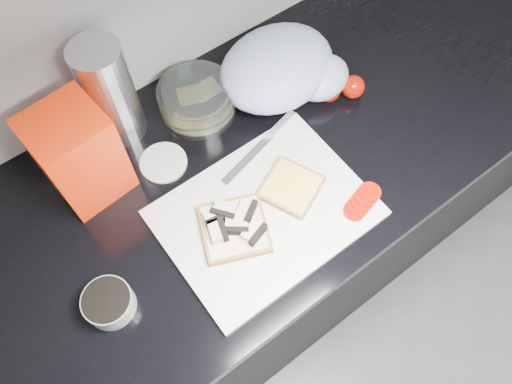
% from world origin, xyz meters
% --- Properties ---
extents(base_cabinet, '(3.50, 0.60, 0.86)m').
position_xyz_m(base_cabinet, '(0.00, 1.20, 0.43)').
color(base_cabinet, black).
rests_on(base_cabinet, ground).
extents(countertop, '(3.50, 0.64, 0.04)m').
position_xyz_m(countertop, '(0.00, 1.20, 0.88)').
color(countertop, black).
rests_on(countertop, base_cabinet).
extents(cutting_board, '(0.40, 0.30, 0.01)m').
position_xyz_m(cutting_board, '(-0.03, 1.08, 0.91)').
color(cutting_board, silver).
rests_on(cutting_board, countertop).
extents(bread_left, '(0.17, 0.17, 0.04)m').
position_xyz_m(bread_left, '(-0.10, 1.08, 0.92)').
color(bread_left, '#F7E6AE').
rests_on(bread_left, cutting_board).
extents(bread_right, '(0.15, 0.15, 0.02)m').
position_xyz_m(bread_right, '(0.04, 1.09, 0.92)').
color(bread_right, '#F7E6AE').
rests_on(bread_right, cutting_board).
extents(tomato_slices, '(0.10, 0.06, 0.02)m').
position_xyz_m(tomato_slices, '(0.13, 0.98, 0.92)').
color(tomato_slices, '#920F03').
rests_on(tomato_slices, cutting_board).
extents(knife, '(0.23, 0.07, 0.01)m').
position_xyz_m(knife, '(0.08, 1.21, 0.92)').
color(knife, silver).
rests_on(knife, cutting_board).
extents(seed_tub, '(0.09, 0.09, 0.05)m').
position_xyz_m(seed_tub, '(-0.37, 1.10, 0.93)').
color(seed_tub, '#979C9C').
rests_on(seed_tub, countertop).
extents(tub_lid, '(0.13, 0.13, 0.01)m').
position_xyz_m(tub_lid, '(-0.13, 1.30, 0.90)').
color(tub_lid, silver).
rests_on(tub_lid, countertop).
extents(glass_bowl, '(0.17, 0.17, 0.07)m').
position_xyz_m(glass_bowl, '(0.01, 1.37, 0.93)').
color(glass_bowl, silver).
rests_on(glass_bowl, countertop).
extents(bread_bag, '(0.15, 0.14, 0.21)m').
position_xyz_m(bread_bag, '(-0.27, 1.34, 1.01)').
color(bread_bag, '#FB2604').
rests_on(bread_bag, countertop).
extents(steel_canister, '(0.10, 0.10, 0.24)m').
position_xyz_m(steel_canister, '(-0.15, 1.43, 1.02)').
color(steel_canister, silver).
rests_on(steel_canister, countertop).
extents(grocery_bag, '(0.29, 0.25, 0.12)m').
position_xyz_m(grocery_bag, '(0.20, 1.31, 0.96)').
color(grocery_bag, '#A7B5CD').
rests_on(grocery_bag, countertop).
extents(whole_tomatoes, '(0.10, 0.08, 0.05)m').
position_xyz_m(whole_tomatoes, '(0.28, 1.21, 0.93)').
color(whole_tomatoes, '#920F03').
rests_on(whole_tomatoes, countertop).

